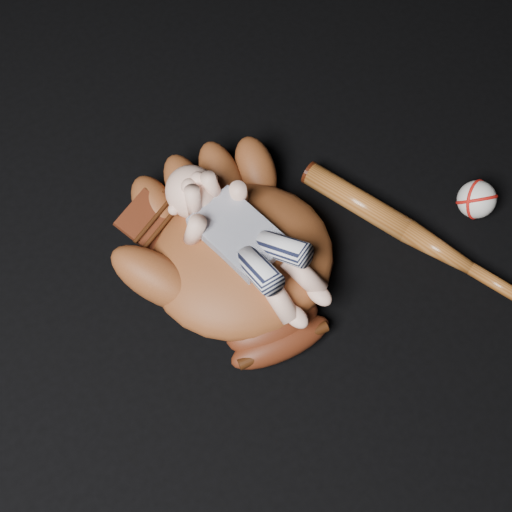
# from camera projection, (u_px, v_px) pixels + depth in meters

# --- Properties ---
(baseball_glove) EXTENTS (0.45, 0.49, 0.14)m
(baseball_glove) POSITION_uv_depth(u_px,v_px,m) (242.00, 254.00, 1.07)
(baseball_glove) COLOR brown
(baseball_glove) RESTS_ON ground
(newborn_baby) EXTENTS (0.22, 0.36, 0.14)m
(newborn_baby) POSITION_uv_depth(u_px,v_px,m) (250.00, 242.00, 1.03)
(newborn_baby) COLOR beige
(newborn_baby) RESTS_ON baseball_glove
(baseball_bat) EXTENTS (0.21, 0.46, 0.04)m
(baseball_bat) POSITION_uv_depth(u_px,v_px,m) (420.00, 238.00, 1.14)
(baseball_bat) COLOR brown
(baseball_bat) RESTS_ON ground
(baseball) EXTENTS (0.07, 0.07, 0.07)m
(baseball) POSITION_uv_depth(u_px,v_px,m) (477.00, 199.00, 1.16)
(baseball) COLOR white
(baseball) RESTS_ON ground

